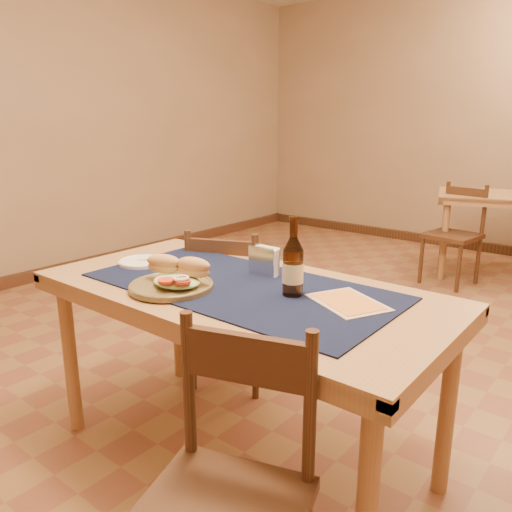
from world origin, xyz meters
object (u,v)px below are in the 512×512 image
Objects in this scene: chair_main_near at (226,497)px; beer_bottle at (293,267)px; chair_main_far at (231,304)px; napkin_holder at (264,262)px; sandwich_plate at (174,280)px; main_table at (240,307)px.

beer_bottle reaches higher than chair_main_near.
chair_main_far is 6.30× the size of napkin_holder.
beer_bottle reaches higher than sandwich_plate.
sandwich_plate is 1.10× the size of beer_bottle.
main_table is at bearing -44.91° from chair_main_far.
chair_main_near is at bearing -33.55° from sandwich_plate.
chair_main_near reaches higher than main_table.
sandwich_plate is at bearing -65.86° from chair_main_far.
chair_main_far is 0.77m from sandwich_plate.
chair_main_near is at bearing -68.55° from beer_bottle.
chair_main_near is (0.47, -0.61, -0.21)m from main_table.
chair_main_far reaches higher than main_table.
chair_main_far is at bearing 148.53° from beer_bottle.
main_table is 0.22m from napkin_holder.
sandwich_plate is at bearing 146.45° from chair_main_near.
napkin_holder reaches higher than chair_main_near.
napkin_holder is at bearing -32.63° from chair_main_far.
beer_bottle reaches higher than napkin_holder.
beer_bottle is at bearing 9.22° from main_table.
beer_bottle is (0.22, 0.04, 0.19)m from main_table.
sandwich_plate is (0.28, -0.63, 0.34)m from chair_main_far.
chair_main_far is 2.72× the size of sandwich_plate.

